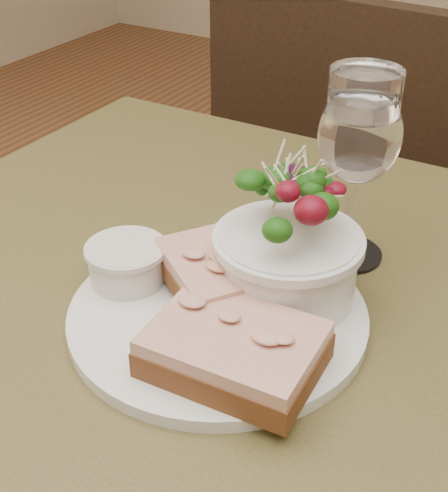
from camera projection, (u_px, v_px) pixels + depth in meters
The scene contains 9 objects.
cafe_table at pixel (214, 403), 0.65m from camera, with size 0.80×0.80×0.75m.
chair_far at pixel (349, 284), 1.42m from camera, with size 0.46×0.46×0.90m.
dinner_plate at pixel (218, 315), 0.59m from camera, with size 0.26×0.26×0.01m, color white.
sandwich_front at pixel (234, 349), 0.52m from camera, with size 0.13×0.10×0.03m.
sandwich_back at pixel (216, 272), 0.59m from camera, with size 0.13×0.12×0.03m.
ramekin at pixel (127, 261), 0.61m from camera, with size 0.07×0.07×0.04m.
salad_bowl at pixel (289, 237), 0.58m from camera, with size 0.12×0.12×0.13m.
garnish at pixel (211, 240), 0.67m from camera, with size 0.05×0.04×0.02m.
wine_glass at pixel (359, 141), 0.61m from camera, with size 0.08×0.08×0.18m.
Camera 1 is at (0.24, -0.40, 1.13)m, focal length 50.00 mm.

